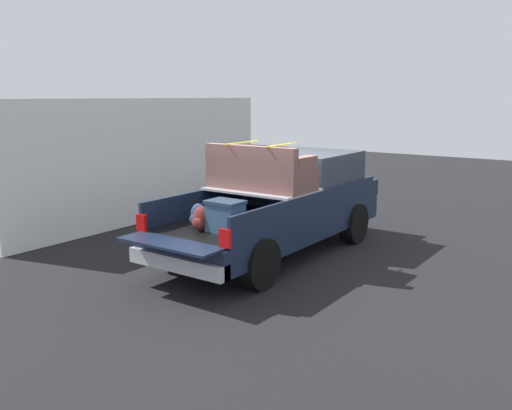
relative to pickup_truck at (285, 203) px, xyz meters
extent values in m
plane|color=black|center=(-0.38, 0.00, -0.99)|extent=(40.00, 40.00, 0.00)
cube|color=#162138|center=(-0.38, 0.00, -0.36)|extent=(5.50, 1.92, 0.45)
cube|color=black|center=(-1.58, 0.00, -0.12)|extent=(2.80, 1.80, 0.04)
cube|color=#162138|center=(-1.58, 0.93, 0.11)|extent=(2.80, 0.06, 0.50)
cube|color=#162138|center=(-1.58, -0.93, 0.11)|extent=(2.80, 0.06, 0.50)
cube|color=#162138|center=(-0.21, 0.00, 0.11)|extent=(0.06, 1.80, 0.50)
cube|color=#162138|center=(-3.26, 0.00, -0.12)|extent=(0.55, 1.80, 0.04)
cube|color=#B2B2B7|center=(-0.81, 0.00, 0.38)|extent=(1.25, 1.92, 0.04)
cube|color=#162138|center=(0.97, 0.00, 0.11)|extent=(2.30, 1.92, 0.50)
cube|color=#2D3842|center=(0.87, 0.00, 0.65)|extent=(1.94, 1.76, 0.58)
cube|color=#162138|center=(2.32, 0.00, 0.05)|extent=(0.40, 1.82, 0.38)
cube|color=#B2B2B7|center=(-3.10, 0.00, -0.46)|extent=(0.24, 1.92, 0.24)
cube|color=red|center=(-3.00, 0.88, 0.04)|extent=(0.06, 0.20, 0.28)
cube|color=red|center=(-3.00, -0.88, 0.04)|extent=(0.06, 0.20, 0.28)
cylinder|color=black|center=(1.37, 0.88, -0.56)|extent=(0.85, 0.30, 0.85)
cylinder|color=black|center=(1.37, -0.88, -0.56)|extent=(0.85, 0.30, 0.85)
cylinder|color=black|center=(-2.13, 0.88, -0.56)|extent=(0.85, 0.30, 0.85)
cylinder|color=black|center=(-2.13, -0.88, -0.56)|extent=(0.85, 0.30, 0.85)
cube|color=#335170|center=(-2.26, -0.29, 0.14)|extent=(0.40, 0.55, 0.48)
cube|color=#23394E|center=(-2.26, -0.29, 0.40)|extent=(0.44, 0.59, 0.05)
ellipsoid|color=maroon|center=(-2.41, 0.09, 0.11)|extent=(0.20, 0.33, 0.41)
ellipsoid|color=maroon|center=(-2.52, 0.09, 0.05)|extent=(0.09, 0.23, 0.18)
ellipsoid|color=#283351|center=(-2.24, 0.29, 0.11)|extent=(0.20, 0.33, 0.41)
ellipsoid|color=#283351|center=(-2.35, 0.29, 0.04)|extent=(0.09, 0.23, 0.18)
cube|color=brown|center=(-0.81, 0.00, 0.61)|extent=(0.90, 1.94, 0.42)
cube|color=brown|center=(-1.18, 0.00, 1.02)|extent=(0.16, 1.94, 0.40)
cube|color=brown|center=(-0.76, 0.87, 0.93)|extent=(0.66, 0.20, 0.22)
cube|color=brown|center=(-0.76, -0.87, 0.93)|extent=(0.66, 0.20, 0.22)
cube|color=yellow|center=(-0.81, 0.44, 1.23)|extent=(1.00, 0.03, 0.02)
cube|color=yellow|center=(-0.81, -0.43, 1.23)|extent=(1.00, 0.03, 0.02)
cube|color=white|center=(0.52, 4.37, 0.53)|extent=(8.24, 0.36, 3.03)
cylinder|color=#1E592D|center=(3.43, 3.20, -0.54)|extent=(0.56, 0.56, 0.90)
cylinder|color=#1E592D|center=(3.43, 3.20, -0.05)|extent=(0.60, 0.60, 0.08)
camera|label=1|loc=(-9.07, -5.74, 2.10)|focal=38.45mm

